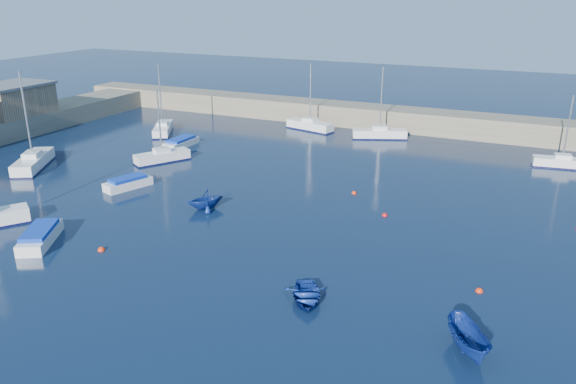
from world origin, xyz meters
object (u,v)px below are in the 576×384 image
at_px(sailboat_5, 310,125).
at_px(sailboat_7, 562,162).
at_px(sailboat_2, 33,161).
at_px(motorboat_2, 181,142).
at_px(dinghy_left, 205,199).
at_px(dinghy_right, 469,340).
at_px(sailboat_3, 162,156).
at_px(sailboat_6, 379,133).
at_px(sailboat_4, 163,129).
at_px(brick_shed_a, 13,100).
at_px(motorboat_0, 40,236).
at_px(dinghy_center, 306,296).
at_px(motorboat_1, 128,183).

distance_m(sailboat_5, sailboat_7, 29.17).
relative_size(sailboat_2, motorboat_2, 1.98).
relative_size(sailboat_5, motorboat_2, 1.72).
height_order(sailboat_2, dinghy_left, sailboat_2).
bearing_deg(sailboat_5, dinghy_right, -133.46).
bearing_deg(sailboat_3, sailboat_6, 77.24).
relative_size(sailboat_4, sailboat_6, 1.01).
height_order(brick_shed_a, sailboat_6, sailboat_6).
bearing_deg(motorboat_2, motorboat_0, -75.67).
distance_m(brick_shed_a, dinghy_left, 36.65).
distance_m(sailboat_3, motorboat_2, 6.18).
height_order(motorboat_0, dinghy_right, dinghy_right).
distance_m(sailboat_2, dinghy_center, 36.56).
relative_size(sailboat_3, dinghy_center, 2.18).
relative_size(sailboat_6, motorboat_0, 1.64).
relative_size(motorboat_1, dinghy_center, 1.31).
relative_size(sailboat_4, motorboat_0, 1.64).
relative_size(dinghy_center, dinghy_right, 0.92).
relative_size(sailboat_2, dinghy_right, 2.53).
height_order(sailboat_7, dinghy_center, sailboat_7).
relative_size(sailboat_6, motorboat_2, 1.74).
bearing_deg(sailboat_7, motorboat_1, 115.10).
relative_size(motorboat_0, motorboat_1, 1.14).
bearing_deg(motorboat_1, sailboat_2, -164.65).
distance_m(motorboat_1, dinghy_left, 9.11).
bearing_deg(sailboat_3, sailboat_5, 96.59).
height_order(sailboat_4, sailboat_7, sailboat_4).
bearing_deg(dinghy_center, dinghy_left, 117.20).
bearing_deg(brick_shed_a, dinghy_right, -21.77).
distance_m(sailboat_4, sailboat_7, 44.97).
bearing_deg(motorboat_0, motorboat_1, 71.02).
relative_size(motorboat_2, dinghy_left, 1.58).
bearing_deg(motorboat_2, motorboat_1, -72.95).
relative_size(sailboat_2, dinghy_left, 3.12).
relative_size(brick_shed_a, dinghy_right, 2.13).
xyz_separation_m(sailboat_4, motorboat_2, (5.65, -4.22, -0.11)).
bearing_deg(dinghy_right, motorboat_0, 149.18).
bearing_deg(motorboat_0, sailboat_4, 82.47).
distance_m(sailboat_5, motorboat_1, 27.85).
relative_size(sailboat_2, motorboat_1, 2.11).
distance_m(sailboat_7, motorboat_0, 47.89).
distance_m(motorboat_0, dinghy_right, 28.94).
xyz_separation_m(sailboat_6, motorboat_2, (-19.28, -12.94, -0.14)).
bearing_deg(motorboat_0, dinghy_center, -27.37).
xyz_separation_m(sailboat_7, dinghy_right, (-4.07, -35.28, 0.19)).
distance_m(sailboat_5, sailboat_6, 9.13).
bearing_deg(dinghy_center, sailboat_5, 86.58).
bearing_deg(motorboat_0, sailboat_5, 54.94).
height_order(motorboat_2, dinghy_center, motorboat_2).
xyz_separation_m(sailboat_5, sailboat_7, (28.87, -4.16, -0.08)).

